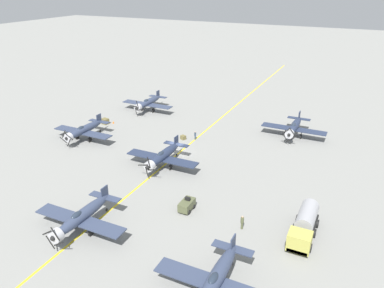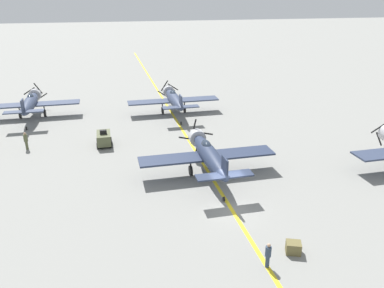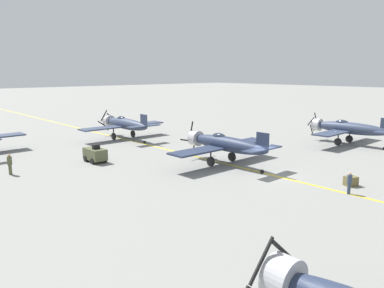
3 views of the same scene
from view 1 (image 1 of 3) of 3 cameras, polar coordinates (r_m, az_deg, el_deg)
name	(u,v)px [view 1 (image 1 of 3)]	position (r m, az deg, el deg)	size (l,w,h in m)	color
ground_plane	(177,154)	(64.39, -2.23, -1.56)	(400.00, 400.00, 0.00)	gray
taxiway_stripe	(177,154)	(64.39, -2.23, -1.56)	(0.30, 160.00, 0.01)	yellow
airplane_far_center	(81,217)	(46.72, -16.51, -10.55)	(12.00, 9.98, 3.65)	#343E57
airplane_mid_right	(84,130)	(72.07, -16.17, 2.07)	(12.00, 9.98, 3.65)	#313C55
airplane_mid_center	(163,156)	(59.35, -4.43, -1.79)	(12.00, 9.98, 3.77)	#263049
airplane_near_right	(148,103)	(85.52, -6.73, 6.28)	(12.00, 9.98, 3.76)	#343E57
airplane_far_left	(216,278)	(37.21, 3.69, -19.77)	(12.00, 9.98, 3.65)	#333E57
airplane_near_left	(294,127)	(73.32, 15.30, 2.54)	(12.00, 9.98, 3.65)	#27314A
fuel_tanker	(304,226)	(46.16, 16.76, -11.81)	(2.67, 8.00, 2.98)	black
tow_tractor	(187,205)	(49.16, -0.80, -9.25)	(1.57, 2.60, 1.79)	#515638
ground_crew_walking	(195,135)	(69.82, 0.48, 1.36)	(0.36, 0.36, 1.64)	#334256
ground_crew_inspecting	(242,222)	(46.13, 7.65, -11.66)	(0.40, 0.40, 1.85)	#515638
supply_crate_by_tanker	(105,121)	(79.76, -13.10, 3.40)	(1.36, 1.13, 1.13)	brown
supply_crate_mid_lane	(183,137)	(70.18, -1.36, 1.02)	(0.90, 0.75, 0.75)	brown
traffic_cone	(113,122)	(79.76, -11.91, 3.29)	(0.36, 0.36, 0.55)	orange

